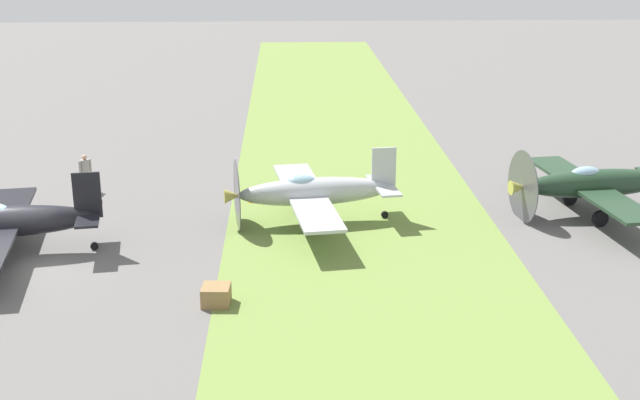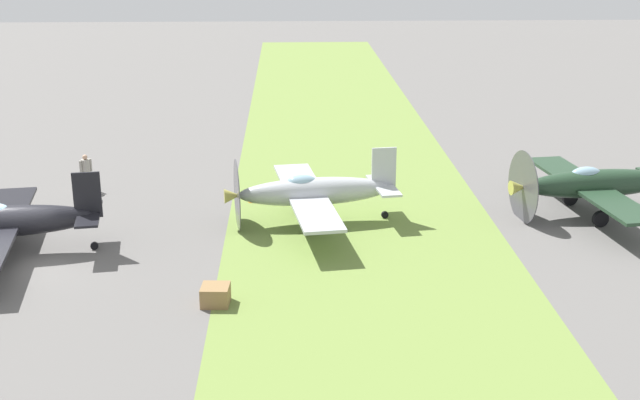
{
  "view_description": "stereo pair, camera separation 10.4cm",
  "coord_description": "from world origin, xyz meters",
  "px_view_note": "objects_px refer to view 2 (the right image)",
  "views": [
    {
      "loc": [
        -28.11,
        -9.63,
        11.72
      ],
      "look_at": [
        3.48,
        -10.98,
        1.26
      ],
      "focal_mm": 46.88,
      "sensor_mm": 36.0,
      "label": 1
    },
    {
      "loc": [
        -28.12,
        -9.73,
        11.72
      ],
      "look_at": [
        3.48,
        -10.98,
        1.26
      ],
      "focal_mm": 46.88,
      "sensor_mm": 36.0,
      "label": 2
    }
  ],
  "objects_px": {
    "ground_crew_chief": "(86,172)",
    "runway_marker_cone": "(252,197)",
    "airplane_lead": "(5,221)",
    "airplane_trail": "(594,184)",
    "airplane_wingman": "(312,192)",
    "supply_crate": "(215,295)"
  },
  "relations": [
    {
      "from": "airplane_wingman",
      "to": "airplane_trail",
      "type": "xyz_separation_m",
      "value": [
        0.47,
        -11.89,
        0.05
      ]
    },
    {
      "from": "supply_crate",
      "to": "runway_marker_cone",
      "type": "bearing_deg",
      "value": -4.24
    },
    {
      "from": "ground_crew_chief",
      "to": "runway_marker_cone",
      "type": "xyz_separation_m",
      "value": [
        -1.93,
        -7.67,
        -0.69
      ]
    },
    {
      "from": "airplane_wingman",
      "to": "runway_marker_cone",
      "type": "distance_m",
      "value": 3.97
    },
    {
      "from": "airplane_wingman",
      "to": "supply_crate",
      "type": "distance_m",
      "value": 8.45
    },
    {
      "from": "airplane_wingman",
      "to": "runway_marker_cone",
      "type": "xyz_separation_m",
      "value": [
        2.8,
        2.57,
        -1.12
      ]
    },
    {
      "from": "supply_crate",
      "to": "airplane_lead",
      "type": "bearing_deg",
      "value": 60.56
    },
    {
      "from": "airplane_lead",
      "to": "ground_crew_chief",
      "type": "xyz_separation_m",
      "value": [
        7.88,
        -1.16,
        -0.43
      ]
    },
    {
      "from": "supply_crate",
      "to": "airplane_wingman",
      "type": "bearing_deg",
      "value": -23.55
    },
    {
      "from": "airplane_trail",
      "to": "supply_crate",
      "type": "bearing_deg",
      "value": 111.02
    },
    {
      "from": "airplane_trail",
      "to": "ground_crew_chief",
      "type": "relative_size",
      "value": 5.41
    },
    {
      "from": "runway_marker_cone",
      "to": "ground_crew_chief",
      "type": "bearing_deg",
      "value": 75.83
    },
    {
      "from": "ground_crew_chief",
      "to": "airplane_lead",
      "type": "bearing_deg",
      "value": -141.62
    },
    {
      "from": "airplane_lead",
      "to": "airplane_wingman",
      "type": "xyz_separation_m",
      "value": [
        3.15,
        -11.4,
        0.0
      ]
    },
    {
      "from": "ground_crew_chief",
      "to": "runway_marker_cone",
      "type": "bearing_deg",
      "value": -57.38
    },
    {
      "from": "airplane_lead",
      "to": "runway_marker_cone",
      "type": "height_order",
      "value": "airplane_lead"
    },
    {
      "from": "airplane_lead",
      "to": "supply_crate",
      "type": "xyz_separation_m",
      "value": [
        -4.54,
        -8.05,
        -1.02
      ]
    },
    {
      "from": "airplane_wingman",
      "to": "airplane_lead",
      "type": "bearing_deg",
      "value": 97.62
    },
    {
      "from": "airplane_wingman",
      "to": "supply_crate",
      "type": "bearing_deg",
      "value": 148.65
    },
    {
      "from": "airplane_lead",
      "to": "supply_crate",
      "type": "height_order",
      "value": "airplane_lead"
    },
    {
      "from": "airplane_lead",
      "to": "runway_marker_cone",
      "type": "relative_size",
      "value": 20.52
    },
    {
      "from": "airplane_lead",
      "to": "airplane_wingman",
      "type": "bearing_deg",
      "value": -82.94
    }
  ]
}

